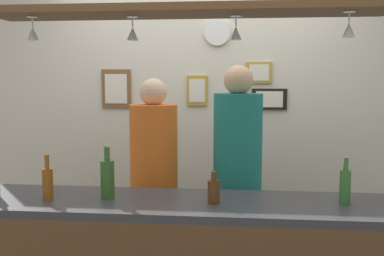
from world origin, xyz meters
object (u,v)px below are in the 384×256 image
Objects in this scene: bottle_beer_brown_stubby at (214,191)px; picture_frame_lower_pair at (269,99)px; bottle_champagne_green at (107,178)px; picture_frame_upper_small at (259,73)px; person_left_orange_shirt at (154,170)px; bottle_beer_green_import at (345,186)px; wall_clock at (217,33)px; picture_frame_caricature at (116,89)px; person_right_teal_shirt at (237,164)px; picture_frame_crest at (197,91)px; bottle_beer_amber_tall at (48,182)px.

bottle_beer_brown_stubby is 0.60× the size of picture_frame_lower_pair.
picture_frame_upper_small reaches higher than bottle_champagne_green.
picture_frame_upper_small is at bearing 44.48° from person_left_orange_shirt.
wall_clock is at bearing 118.91° from bottle_beer_green_import.
wall_clock is at bearing -0.40° from picture_frame_caricature.
bottle_champagne_green is (-0.15, -0.63, 0.09)m from person_left_orange_shirt.
bottle_champagne_green is 1.36× the size of wall_clock.
person_left_orange_shirt is at bearing -118.88° from wall_clock.
person_left_orange_shirt reaches higher than picture_frame_lower_pair.
person_right_teal_shirt reaches higher than picture_frame_crest.
bottle_champagne_green is (0.33, 0.07, 0.02)m from bottle_beer_amber_tall.
bottle_beer_amber_tall is 1.18× the size of picture_frame_upper_small.
person_right_teal_shirt is at bearing -35.37° from picture_frame_caricature.
picture_frame_lower_pair is at bearing 0.79° from wall_clock.
picture_frame_lower_pair is (0.40, 1.44, 0.44)m from bottle_beer_brown_stubby.
bottle_champagne_green reaches higher than bottle_beer_amber_tall.
bottle_beer_amber_tall reaches higher than bottle_beer_brown_stubby.
person_left_orange_shirt is 1.29m from picture_frame_upper_small.
bottle_beer_brown_stubby is at bearing -175.56° from bottle_beer_green_import.
person_right_teal_shirt is 1.25m from wall_clock.
picture_frame_caricature is 1.26m from picture_frame_upper_small.
bottle_champagne_green is at bearing -126.09° from picture_frame_lower_pair.
picture_frame_crest reaches higher than bottle_beer_brown_stubby.
bottle_beer_green_import is 1.18× the size of wall_clock.
bottle_champagne_green reaches higher than bottle_beer_brown_stubby.
picture_frame_crest is (-0.22, 1.44, 0.51)m from bottle_beer_brown_stubby.
picture_frame_crest is at bearing 98.60° from bottle_beer_brown_stubby.
picture_frame_crest is at bearing 180.00° from picture_frame_lower_pair.
picture_frame_lower_pair reaches higher than bottle_beer_green_import.
bottle_beer_brown_stubby is 1.75m from wall_clock.
picture_frame_lower_pair is (0.27, 0.76, 0.42)m from person_right_teal_shirt.
wall_clock is at bearing 61.12° from person_left_orange_shirt.
bottle_champagne_green is at bearing -112.22° from wall_clock.
person_left_orange_shirt is at bearing -135.52° from picture_frame_upper_small.
bottle_beer_amber_tall is 2.03m from picture_frame_lower_pair.
bottle_beer_green_import is (0.58, -0.63, 0.01)m from person_right_teal_shirt.
bottle_beer_amber_tall is 1.44× the size of bottle_beer_brown_stubby.
bottle_beer_brown_stubby is 1.80m from picture_frame_caricature.
picture_frame_caricature reaches higher than person_left_orange_shirt.
bottle_beer_brown_stubby is at bearing -101.07° from person_right_teal_shirt.
person_right_teal_shirt is at bearing 40.36° from bottle_champagne_green.
picture_frame_caricature is 1.13× the size of picture_frame_lower_pair.
bottle_beer_amber_tall is at bearing -116.31° from picture_frame_crest.
bottle_beer_green_import is at bearing -47.06° from person_right_teal_shirt.
person_right_teal_shirt is 9.65× the size of bottle_beer_brown_stubby.
person_left_orange_shirt is at bearing -57.98° from picture_frame_caricature.
picture_frame_upper_small is at bearing 76.77° from person_right_teal_shirt.
person_right_teal_shirt reaches higher than picture_frame_caricature.
wall_clock is (0.17, -0.01, 0.49)m from picture_frame_crest.
wall_clock is (-0.05, 1.43, 1.00)m from bottle_beer_brown_stubby.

